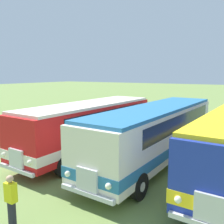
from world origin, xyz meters
TOP-DOWN VIEW (x-y plane):
  - bus_first_in_row at (-9.75, -0.26)m, footprint 3.00×10.19m
  - bus_second_in_row at (-5.85, 0.33)m, footprint 3.02×11.63m
  - marshal_person at (-7.35, -7.53)m, footprint 0.36×0.24m

SIDE VIEW (x-z plane):
  - marshal_person at x=-7.35m, z-range 0.02..1.75m
  - bus_first_in_row at x=-9.75m, z-range 0.26..3.25m
  - bus_second_in_row at x=-5.85m, z-range 0.26..3.25m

